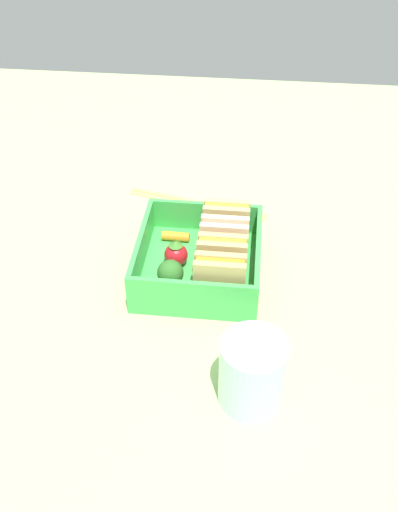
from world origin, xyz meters
TOP-DOWN VIEW (x-y plane):
  - ground_plane at (0.00, 0.00)cm, footprint 120.00×120.00cm
  - bento_tray at (0.00, 0.00)cm, footprint 15.70×14.67cm
  - bento_rim at (0.00, 0.00)cm, footprint 15.70×14.67cm
  - sandwich_left at (-5.21, 2.90)cm, footprint 2.50×5.79cm
  - sandwich_center_left at (-1.74, 2.90)cm, footprint 2.50×5.79cm
  - sandwich_center at (1.74, 2.90)cm, footprint 2.50×5.79cm
  - sandwich_center_right at (5.21, 2.90)cm, footprint 2.50×5.79cm
  - carrot_stick_far_left at (-4.65, -3.52)cm, footprint 1.31×3.57cm
  - strawberry_far_left at (0.18, -2.82)cm, footprint 2.89×2.89cm
  - broccoli_floret at (4.50, -2.81)cm, footprint 3.06×3.06cm
  - chopstick_pair at (-14.67, -1.89)cm, footprint 6.34×20.33cm
  - drinking_glass at (17.85, 7.01)cm, footprint 6.41×6.41cm

SIDE VIEW (x-z plane):
  - ground_plane at x=0.00cm, z-range -2.00..0.00cm
  - chopstick_pair at x=-14.67cm, z-range 0.00..0.70cm
  - bento_tray at x=0.00cm, z-range 0.00..1.20cm
  - carrot_stick_far_left at x=-4.65cm, z-range 1.20..2.39cm
  - strawberry_far_left at x=0.18cm, z-range 1.02..4.51cm
  - bento_rim at x=0.00cm, z-range 1.20..5.28cm
  - broccoli_floret at x=4.50cm, z-range 1.53..5.55cm
  - drinking_glass at x=17.85cm, z-range 0.00..7.59cm
  - sandwich_left at x=-5.21cm, z-range 1.20..6.88cm
  - sandwich_center_left at x=-1.74cm, z-range 1.20..6.88cm
  - sandwich_center at x=1.74cm, z-range 1.20..6.88cm
  - sandwich_center_right at x=5.21cm, z-range 1.20..6.88cm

